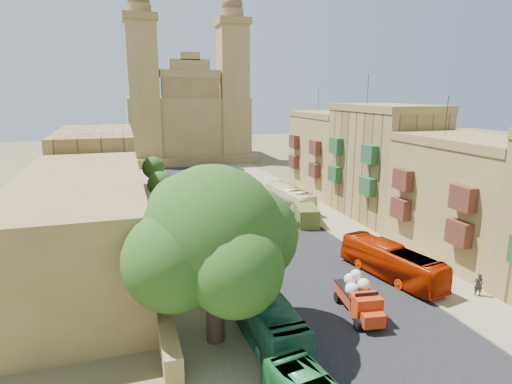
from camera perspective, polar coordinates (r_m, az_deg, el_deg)
ground at (r=28.76m, az=16.52°, el=-19.45°), size 260.00×260.00×0.00m
road_surface at (r=53.98m, az=-1.26°, el=-3.20°), size 14.00×140.00×0.01m
sidewalk_east at (r=57.23m, az=7.93°, el=-2.37°), size 5.00×140.00×0.01m
sidewalk_west at (r=52.29m, az=-11.34°, el=-4.01°), size 5.00×140.00×0.01m
kerb_east at (r=56.22m, az=5.62°, el=-2.53°), size 0.25×140.00×0.12m
kerb_west at (r=52.56m, az=-8.63°, el=-3.75°), size 0.25×140.00×0.12m
townhouse_b at (r=44.16m, az=26.46°, el=-0.76°), size 9.00×14.00×14.90m
townhouse_c at (r=54.65m, az=16.55°, el=3.88°), size 9.00×14.00×17.40m
townhouse_d at (r=66.70m, az=9.86°, el=5.18°), size 9.00×14.00×15.90m
west_wall at (r=42.34m, az=-13.99°, el=-7.03°), size 1.00×40.00×1.80m
west_building_low at (r=39.56m, az=-22.05°, el=-4.03°), size 10.00×28.00×8.40m
west_building_mid at (r=64.72m, az=-20.41°, el=3.27°), size 10.00×22.00×10.00m
church at (r=99.59m, az=-9.15°, el=9.75°), size 28.00×22.50×36.30m
ficus_tree at (r=25.77m, az=-5.50°, el=-6.44°), size 11.21×10.32×11.21m
street_tree_a at (r=34.33m, az=-9.13°, el=-7.86°), size 2.94×2.94×4.52m
street_tree_b at (r=45.52m, az=-11.35°, el=-1.92°), size 3.48×3.48×5.35m
street_tree_c at (r=57.18m, az=-12.65°, el=1.01°), size 3.38×3.38×5.20m
street_tree_d at (r=68.91m, az=-13.51°, el=3.14°), size 3.53×3.53×5.42m
red_truck at (r=31.55m, az=13.62°, el=-13.41°), size 2.66×5.36×3.01m
olive_pickup at (r=50.90m, az=6.70°, el=-3.07°), size 3.47×5.65×2.17m
bus_green_north at (r=28.56m, az=0.66°, el=-15.61°), size 2.91×10.83×2.99m
bus_red_east at (r=37.92m, az=17.58°, el=-8.86°), size 4.33×10.43×2.83m
bus_cream_east at (r=57.36m, az=4.46°, el=-0.71°), size 3.43×10.87×2.98m
car_blue_a at (r=39.81m, az=0.35°, el=-8.49°), size 2.13×3.42×1.09m
car_white_a at (r=50.71m, az=-5.86°, el=-3.55°), size 2.11×4.40×1.39m
car_cream at (r=52.74m, az=1.61°, el=-2.82°), size 3.29×5.39×1.40m
car_dkblue at (r=62.87m, az=-6.61°, el=-0.34°), size 2.94×4.53×1.22m
car_white_b at (r=63.34m, az=0.70°, el=-0.18°), size 2.69×3.68×1.17m
car_blue_b at (r=78.41m, az=-6.88°, el=2.36°), size 2.38×3.90×1.21m
pedestrian_a at (r=37.48m, az=27.52°, el=-10.87°), size 0.79×0.67×1.84m
pedestrian_c at (r=42.67m, az=14.65°, el=-6.82°), size 0.53×1.15×1.92m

